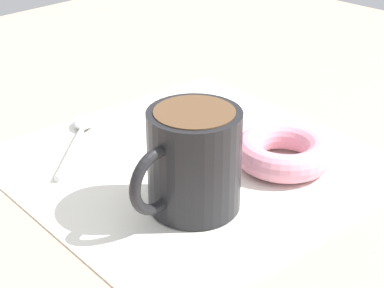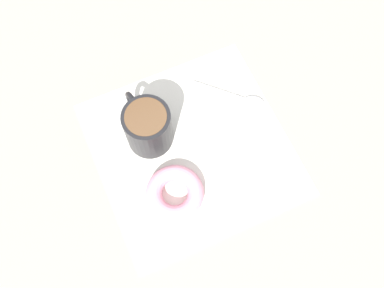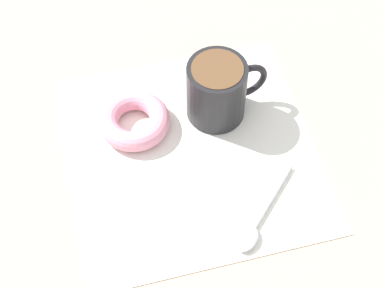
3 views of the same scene
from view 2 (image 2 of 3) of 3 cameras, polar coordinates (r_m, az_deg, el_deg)
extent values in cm
cube|color=tan|center=(73.84, -0.51, -2.48)|extent=(120.00, 120.00, 2.00)
cube|color=white|center=(73.47, 0.00, -0.60)|extent=(34.28, 34.28, 0.30)
cylinder|color=black|center=(70.38, -5.86, 2.18)|extent=(7.84, 7.84, 8.70)
cylinder|color=brown|center=(66.60, -6.20, 3.58)|extent=(6.64, 6.64, 0.60)
torus|color=black|center=(72.19, -7.59, 4.90)|extent=(1.26, 5.82, 5.77)
torus|color=pink|center=(69.65, -2.30, -6.53)|extent=(9.48, 9.48, 2.68)
ellipsoid|color=silver|center=(77.16, 8.40, 5.56)|extent=(4.17, 4.29, 0.90)
cylinder|color=silver|center=(77.71, 3.84, 7.07)|extent=(7.50, 8.52, 0.56)
camera|label=1|loc=(0.76, -45.34, 18.66)|focal=60.00mm
camera|label=3|loc=(0.56, 76.28, 34.37)|focal=60.00mm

